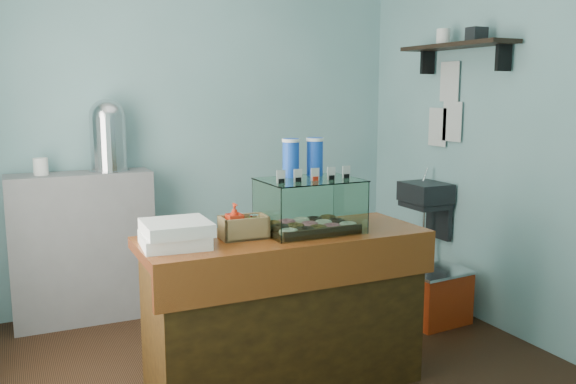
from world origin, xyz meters
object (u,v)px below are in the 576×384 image
red_cooler (436,296)px  coffee_urn (108,133)px  counter (285,310)px  display_case (308,202)px

red_cooler → coffee_urn: bearing=146.3°
counter → display_case: (0.16, 0.04, 0.61)m
counter → red_cooler: (1.41, 0.42, -0.26)m
counter → display_case: display_case is taller
display_case → counter: bearing=-168.0°
display_case → coffee_urn: coffee_urn is taller
display_case → coffee_urn: 1.79m
red_cooler → counter: bearing=-168.0°
counter → red_cooler: counter is taller
coffee_urn → display_case: bearing=-61.4°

